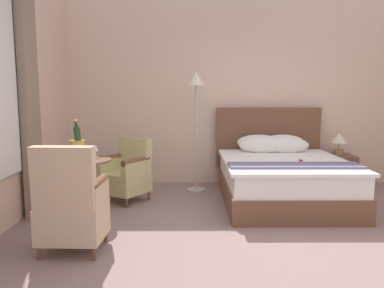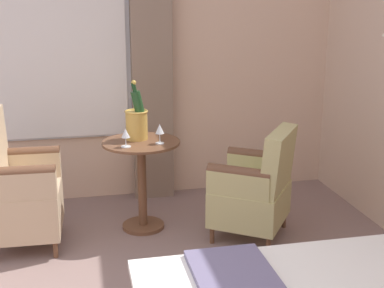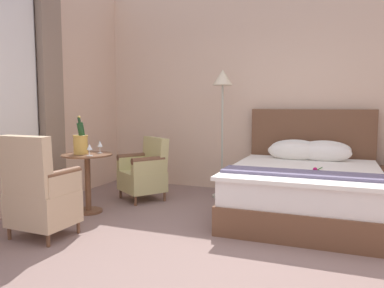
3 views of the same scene
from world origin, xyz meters
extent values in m
plane|color=gray|center=(0.00, 0.00, 0.00)|extent=(7.23, 7.23, 0.00)
cube|color=beige|center=(0.00, 2.74, 1.60)|extent=(5.85, 0.12, 3.19)
cube|color=gray|center=(-2.76, 0.97, 1.44)|extent=(0.10, 0.36, 2.89)
cube|color=brown|center=(0.43, 1.51, 0.15)|extent=(1.61, 2.01, 0.30)
cube|color=white|center=(0.43, 1.51, 0.44)|extent=(1.57, 1.95, 0.27)
cube|color=white|center=(0.43, 1.45, 0.59)|extent=(1.65, 1.89, 0.04)
cube|color=slate|center=(0.43, 0.96, 0.62)|extent=(1.61, 0.36, 0.03)
cube|color=brown|center=(0.43, 2.55, 0.79)|extent=(1.70, 0.08, 0.97)
ellipsoid|color=white|center=(0.24, 2.35, 0.73)|extent=(0.68, 0.24, 0.25)
ellipsoid|color=white|center=(0.63, 2.35, 0.73)|extent=(0.68, 0.24, 0.26)
ellipsoid|color=white|center=(0.24, 2.10, 0.72)|extent=(0.69, 0.25, 0.25)
ellipsoid|color=white|center=(0.63, 2.10, 0.71)|extent=(0.68, 0.24, 0.26)
cylinder|color=#2D6628|center=(0.60, 1.31, 0.62)|extent=(0.07, 0.30, 0.01)
sphere|color=#B20F4C|center=(0.57, 1.17, 0.64)|extent=(0.05, 0.05, 0.05)
ellipsoid|color=#33702D|center=(0.60, 1.23, 0.63)|extent=(0.04, 0.05, 0.01)
cube|color=white|center=(0.54, 1.18, 0.62)|extent=(0.10, 0.12, 0.00)
cube|color=brown|center=(1.52, 2.35, 0.26)|extent=(0.48, 0.45, 0.52)
sphere|color=tan|center=(1.78, 2.35, 0.38)|extent=(0.02, 0.02, 0.02)
cylinder|color=olive|center=(1.52, 2.35, 0.57)|extent=(0.15, 0.15, 0.10)
cylinder|color=tan|center=(1.52, 2.35, 0.67)|extent=(0.02, 0.02, 0.10)
cone|color=beige|center=(1.52, 2.35, 0.80)|extent=(0.26, 0.26, 0.16)
cylinder|color=#B3B7A5|center=(-0.76, 2.14, 0.01)|extent=(0.28, 0.28, 0.03)
cylinder|color=#B3B7A5|center=(-0.76, 2.14, 0.82)|extent=(0.03, 0.03, 1.58)
cone|color=beige|center=(-0.76, 2.14, 1.72)|extent=(0.29, 0.29, 0.22)
cylinder|color=brown|center=(-2.08, 0.78, 0.01)|extent=(0.34, 0.34, 0.03)
cylinder|color=brown|center=(-2.08, 0.78, 0.36)|extent=(0.07, 0.07, 0.71)
cylinder|color=brown|center=(-2.08, 0.78, 0.72)|extent=(0.61, 0.61, 0.02)
cylinder|color=gold|center=(-2.15, 0.75, 0.84)|extent=(0.17, 0.17, 0.22)
torus|color=gold|center=(-2.15, 0.75, 0.95)|extent=(0.19, 0.19, 0.02)
cylinder|color=white|center=(-2.15, 0.75, 0.93)|extent=(0.15, 0.15, 0.03)
cylinder|color=#1E4723|center=(-2.15, 0.78, 0.98)|extent=(0.08, 0.13, 0.27)
cylinder|color=#193D1E|center=(-2.15, 0.74, 1.15)|extent=(0.03, 0.05, 0.08)
sphere|color=gold|center=(-2.15, 0.74, 1.18)|extent=(0.04, 0.04, 0.04)
cylinder|color=white|center=(-1.94, 0.65, 0.73)|extent=(0.08, 0.08, 0.01)
cylinder|color=white|center=(-1.94, 0.65, 0.77)|extent=(0.01, 0.01, 0.07)
cone|color=white|center=(-1.94, 0.65, 0.84)|extent=(0.07, 0.07, 0.07)
cylinder|color=white|center=(-1.98, 0.91, 0.73)|extent=(0.07, 0.07, 0.01)
cylinder|color=white|center=(-1.98, 0.91, 0.77)|extent=(0.01, 0.01, 0.07)
cone|color=white|center=(-1.98, 0.91, 0.85)|extent=(0.07, 0.07, 0.07)
cylinder|color=brown|center=(-2.09, 1.54, 0.07)|extent=(0.04, 0.04, 0.13)
cylinder|color=brown|center=(-1.68, 1.26, 0.07)|extent=(0.04, 0.04, 0.13)
cylinder|color=brown|center=(-1.84, 1.90, 0.07)|extent=(0.04, 0.04, 0.13)
cylinder|color=brown|center=(-1.43, 1.62, 0.07)|extent=(0.04, 0.04, 0.13)
cube|color=#C8C07E|center=(-1.76, 1.58, 0.27)|extent=(0.77, 0.76, 0.28)
cube|color=#C8C07E|center=(-1.64, 1.75, 0.64)|extent=(0.54, 0.44, 0.47)
cube|color=#C8C07E|center=(-1.97, 1.70, 0.50)|extent=(0.35, 0.45, 0.18)
cylinder|color=brown|center=(-1.97, 1.70, 0.59)|extent=(0.35, 0.45, 0.09)
cube|color=#C8C07E|center=(-1.58, 1.43, 0.50)|extent=(0.35, 0.45, 0.18)
cylinder|color=brown|center=(-1.58, 1.43, 0.59)|extent=(0.35, 0.45, 0.09)
cylinder|color=brown|center=(-1.70, 0.09, 0.06)|extent=(0.04, 0.04, 0.13)
cylinder|color=brown|center=(-2.20, 0.11, 0.06)|extent=(0.04, 0.04, 0.13)
cylinder|color=brown|center=(-1.71, -0.32, 0.06)|extent=(0.04, 0.04, 0.13)
cylinder|color=brown|center=(-2.21, -0.31, 0.06)|extent=(0.04, 0.04, 0.13)
cube|color=#CFB28D|center=(-1.96, -0.11, 0.29)|extent=(0.60, 0.52, 0.33)
cube|color=#CFB28D|center=(-1.96, -0.31, 0.75)|extent=(0.56, 0.16, 0.58)
cube|color=#CFB28D|center=(-1.71, -0.10, 0.56)|extent=(0.11, 0.46, 0.20)
cylinder|color=brown|center=(-1.71, -0.10, 0.66)|extent=(0.11, 0.46, 0.09)
cube|color=#CFB28D|center=(-2.20, -0.08, 0.56)|extent=(0.11, 0.46, 0.20)
cylinder|color=brown|center=(-2.20, -0.08, 0.66)|extent=(0.11, 0.46, 0.09)
camera|label=1|loc=(-0.85, -3.53, 1.48)|focal=35.00mm
camera|label=2|loc=(1.94, 0.32, 1.84)|focal=50.00mm
camera|label=3|loc=(0.77, -3.00, 1.31)|focal=35.00mm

